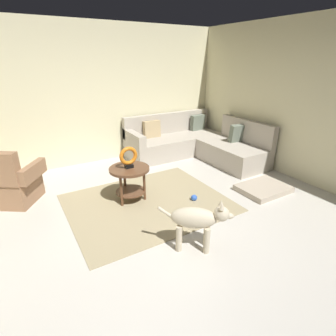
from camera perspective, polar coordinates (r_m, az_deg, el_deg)
name	(u,v)px	position (r m, az deg, el deg)	size (l,w,h in m)	color
ground_plane	(162,233)	(3.56, -1.32, -13.61)	(6.00, 6.00, 0.10)	beige
wall_back	(88,96)	(5.68, -16.73, 14.46)	(6.00, 0.12, 2.70)	beige
wall_right	(319,104)	(5.07, 29.53, 11.70)	(0.12, 6.00, 2.70)	beige
area_rug	(148,203)	(4.12, -4.34, -7.39)	(2.30, 1.90, 0.01)	tan
sectional_couch	(195,144)	(5.93, 5.85, 5.08)	(2.20, 2.25, 0.88)	#B2A899
armchair	(11,184)	(4.60, -30.47, -2.88)	(1.00, 0.95, 0.88)	#936B4C
side_table	(130,175)	(4.05, -8.18, -1.56)	(0.60, 0.60, 0.54)	brown
torus_sculpture	(128,157)	(3.94, -8.41, 2.36)	(0.28, 0.08, 0.33)	black
dog_bed_mat	(263,188)	(4.71, 19.65, -4.13)	(0.80, 0.60, 0.09)	#B2A38E
dog	(197,220)	(3.05, 6.30, -10.94)	(0.70, 0.56, 0.63)	beige
dog_toy_ball	(194,198)	(4.17, 5.57, -6.33)	(0.10, 0.10, 0.10)	blue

